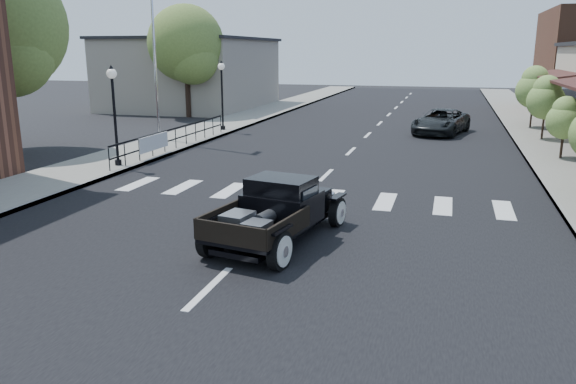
# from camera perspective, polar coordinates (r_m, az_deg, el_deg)

# --- Properties ---
(ground) EXTENTS (120.00, 120.00, 0.00)m
(ground) POSITION_cam_1_polar(r_m,az_deg,el_deg) (13.10, -2.69, -4.70)
(ground) COLOR black
(ground) RESTS_ON ground
(road) EXTENTS (14.00, 80.00, 0.02)m
(road) POSITION_cam_1_polar(r_m,az_deg,el_deg) (27.36, 7.49, 5.15)
(road) COLOR black
(road) RESTS_ON ground
(road_markings) EXTENTS (12.00, 60.00, 0.06)m
(road_markings) POSITION_cam_1_polar(r_m,az_deg,el_deg) (22.50, 5.52, 3.24)
(road_markings) COLOR silver
(road_markings) RESTS_ON ground
(sidewalk_left) EXTENTS (3.00, 80.00, 0.15)m
(sidewalk_left) POSITION_cam_1_polar(r_m,az_deg,el_deg) (29.81, -8.96, 5.96)
(sidewalk_left) COLOR #99978B
(sidewalk_left) RESTS_ON ground
(sidewalk_right) EXTENTS (3.00, 80.00, 0.15)m
(sidewalk_right) POSITION_cam_1_polar(r_m,az_deg,el_deg) (27.42, 25.37, 4.06)
(sidewalk_right) COLOR gray
(sidewalk_right) RESTS_ON ground
(low_building_left) EXTENTS (10.00, 12.00, 5.00)m
(low_building_left) POSITION_cam_1_polar(r_m,az_deg,el_deg) (44.08, -9.67, 11.69)
(low_building_left) COLOR gray
(low_building_left) RESTS_ON ground
(railing) EXTENTS (0.08, 10.00, 1.00)m
(railing) POSITION_cam_1_polar(r_m,az_deg,el_deg) (24.76, -11.35, 5.56)
(railing) COLOR black
(railing) RESTS_ON sidewalk_left
(banner) EXTENTS (0.04, 2.20, 0.60)m
(banner) POSITION_cam_1_polar(r_m,az_deg,el_deg) (23.02, -13.42, 4.31)
(banner) COLOR silver
(banner) RESTS_ON sidewalk_left
(lamp_post_b) EXTENTS (0.36, 0.36, 3.60)m
(lamp_post_b) POSITION_cam_1_polar(r_m,az_deg,el_deg) (21.32, -17.19, 7.38)
(lamp_post_b) COLOR black
(lamp_post_b) RESTS_ON sidewalk_left
(lamp_post_c) EXTENTS (0.36, 0.36, 3.60)m
(lamp_post_c) POSITION_cam_1_polar(r_m,az_deg,el_deg) (30.15, -6.71, 9.71)
(lamp_post_c) COLOR black
(lamp_post_c) RESTS_ON sidewalk_left
(flagpole) EXTENTS (0.12, 0.12, 11.80)m
(flagpole) POSITION_cam_1_polar(r_m,az_deg,el_deg) (27.23, -13.64, 17.60)
(flagpole) COLOR silver
(flagpole) RESTS_ON sidewalk_left
(big_tree_near) EXTENTS (5.39, 5.39, 7.92)m
(big_tree_near) POSITION_cam_1_polar(r_m,az_deg,el_deg) (26.73, -26.95, 12.08)
(big_tree_near) COLOR #597130
(big_tree_near) RESTS_ON ground
(big_tree_far) EXTENTS (4.86, 4.86, 7.13)m
(big_tree_far) POSITION_cam_1_polar(r_m,az_deg,el_deg) (37.57, -10.25, 12.91)
(big_tree_far) COLOR #597130
(big_tree_far) RESTS_ON ground
(small_tree_c) EXTENTS (1.39, 1.39, 2.31)m
(small_tree_c) POSITION_cam_1_polar(r_m,az_deg,el_deg) (24.39, 26.22, 5.81)
(small_tree_c) COLOR olive
(small_tree_c) RESTS_ON sidewalk_right
(small_tree_d) EXTENTS (1.73, 1.73, 2.88)m
(small_tree_d) POSITION_cam_1_polar(r_m,az_deg,el_deg) (29.39, 24.64, 7.72)
(small_tree_d) COLOR olive
(small_tree_d) RESTS_ON sidewalk_right
(small_tree_e) EXTENTS (1.92, 1.92, 3.20)m
(small_tree_e) POSITION_cam_1_polar(r_m,az_deg,el_deg) (33.73, 23.64, 8.76)
(small_tree_e) COLOR olive
(small_tree_e) RESTS_ON sidewalk_right
(hotrod_pickup) EXTENTS (2.76, 4.61, 1.50)m
(hotrod_pickup) POSITION_cam_1_polar(r_m,az_deg,el_deg) (12.62, -1.08, -1.86)
(hotrod_pickup) COLOR black
(hotrod_pickup) RESTS_ON ground
(second_car) EXTENTS (3.20, 5.01, 1.29)m
(second_car) POSITION_cam_1_polar(r_m,az_deg,el_deg) (30.47, 15.29, 6.89)
(second_car) COLOR black
(second_car) RESTS_ON ground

